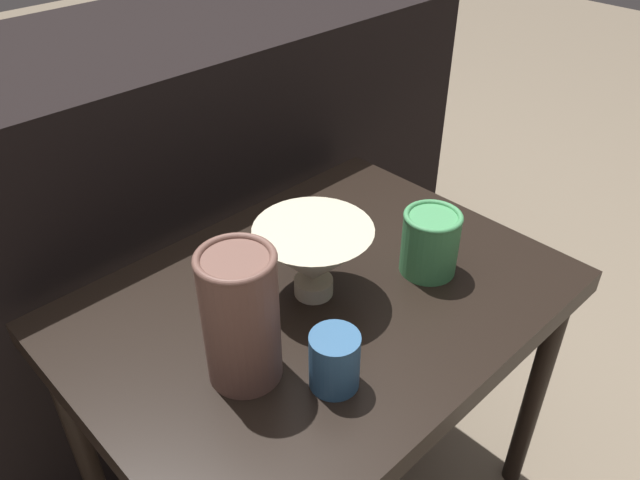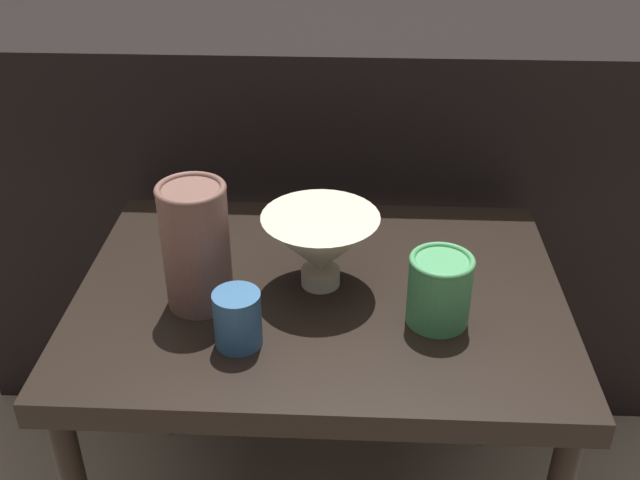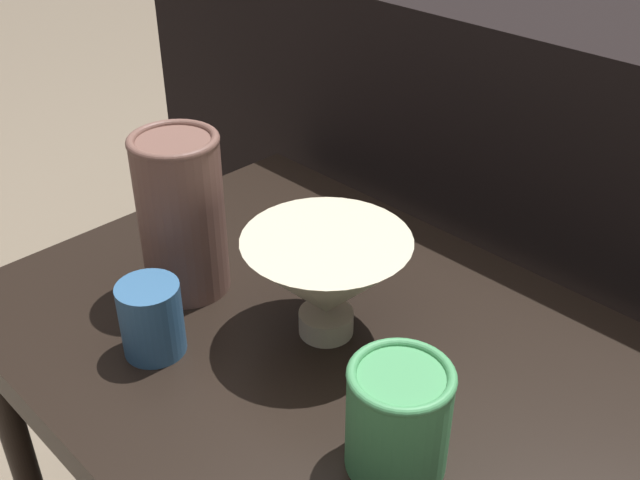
{
  "view_description": "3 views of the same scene",
  "coord_description": "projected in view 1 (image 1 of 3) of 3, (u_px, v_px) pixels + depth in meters",
  "views": [
    {
      "loc": [
        -0.5,
        -0.52,
        1.17
      ],
      "look_at": [
        0.02,
        0.02,
        0.64
      ],
      "focal_mm": 35.0,
      "sensor_mm": 36.0,
      "label": 1
    },
    {
      "loc": [
        0.04,
        -0.94,
        1.2
      ],
      "look_at": [
        -0.0,
        0.04,
        0.61
      ],
      "focal_mm": 42.0,
      "sensor_mm": 36.0,
      "label": 2
    },
    {
      "loc": [
        0.45,
        -0.44,
        1.07
      ],
      "look_at": [
        -0.01,
        0.02,
        0.66
      ],
      "focal_mm": 42.0,
      "sensor_mm": 36.0,
      "label": 3
    }
  ],
  "objects": [
    {
      "name": "table",
      "position": [
        319.0,
        325.0,
        0.98
      ],
      "size": [
        0.74,
        0.54,
        0.55
      ],
      "color": "black",
      "rests_on": "ground_plane"
    },
    {
      "name": "couch_backdrop",
      "position": [
        138.0,
        224.0,
        1.36
      ],
      "size": [
        1.51,
        0.5,
        0.81
      ],
      "color": "black",
      "rests_on": "ground_plane"
    },
    {
      "name": "bowl",
      "position": [
        313.0,
        256.0,
        0.91
      ],
      "size": [
        0.18,
        0.18,
        0.12
      ],
      "color": "beige",
      "rests_on": "table"
    },
    {
      "name": "vase_textured_left",
      "position": [
        241.0,
        316.0,
        0.76
      ],
      "size": [
        0.1,
        0.1,
        0.19
      ],
      "color": "brown",
      "rests_on": "table"
    },
    {
      "name": "vase_colorful_right",
      "position": [
        430.0,
        241.0,
        0.97
      ],
      "size": [
        0.09,
        0.09,
        0.11
      ],
      "color": "#47995B",
      "rests_on": "table"
    },
    {
      "name": "cup",
      "position": [
        334.0,
        361.0,
        0.78
      ],
      "size": [
        0.07,
        0.07,
        0.08
      ],
      "color": "#33608E",
      "rests_on": "table"
    }
  ]
}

